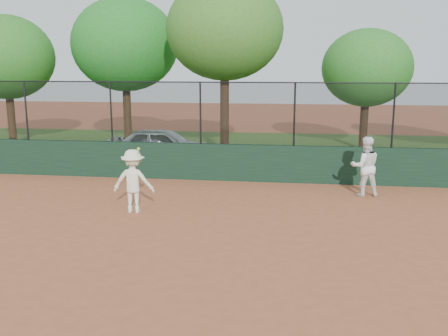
# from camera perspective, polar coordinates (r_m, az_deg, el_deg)

# --- Properties ---
(ground) EXTENTS (80.00, 80.00, 0.00)m
(ground) POSITION_cam_1_polar(r_m,az_deg,el_deg) (10.77, -5.92, -8.50)
(ground) COLOR #AA5936
(ground) RESTS_ON ground
(back_wall) EXTENTS (26.00, 0.20, 1.20)m
(back_wall) POSITION_cam_1_polar(r_m,az_deg,el_deg) (16.30, -0.93, 0.68)
(back_wall) COLOR #173320
(back_wall) RESTS_ON ground
(grass_strip) EXTENTS (36.00, 12.00, 0.01)m
(grass_strip) POSITION_cam_1_polar(r_m,az_deg,el_deg) (22.25, 1.47, 2.07)
(grass_strip) COLOR #2A4A17
(grass_strip) RESTS_ON ground
(parked_car) EXTENTS (4.16, 1.80, 1.40)m
(parked_car) POSITION_cam_1_polar(r_m,az_deg,el_deg) (19.07, -6.97, 2.50)
(parked_car) COLOR silver
(parked_car) RESTS_ON ground
(player_second) EXTENTS (0.91, 0.75, 1.72)m
(player_second) POSITION_cam_1_polar(r_m,az_deg,el_deg) (14.87, 15.83, 0.19)
(player_second) COLOR white
(player_second) RESTS_ON ground
(player_main) EXTENTS (1.07, 0.67, 1.74)m
(player_main) POSITION_cam_1_polar(r_m,az_deg,el_deg) (12.89, -10.31, -1.48)
(player_main) COLOR white
(player_main) RESTS_ON ground
(fence_assembly) EXTENTS (26.00, 0.06, 2.00)m
(fence_assembly) POSITION_cam_1_polar(r_m,az_deg,el_deg) (16.07, -1.05, 6.41)
(fence_assembly) COLOR black
(fence_assembly) RESTS_ON back_wall
(tree_0) EXTENTS (4.35, 3.96, 5.95)m
(tree_0) POSITION_cam_1_polar(r_m,az_deg,el_deg) (25.02, -23.63, 11.49)
(tree_0) COLOR #4D2F1B
(tree_0) RESTS_ON ground
(tree_1) EXTENTS (4.84, 4.40, 6.72)m
(tree_1) POSITION_cam_1_polar(r_m,az_deg,el_deg) (23.55, -11.28, 13.64)
(tree_1) COLOR #472E18
(tree_1) RESTS_ON ground
(tree_2) EXTENTS (4.61, 4.19, 7.08)m
(tree_2) POSITION_cam_1_polar(r_m,az_deg,el_deg) (20.25, 0.07, 15.51)
(tree_2) COLOR #472C19
(tree_2) RESTS_ON ground
(tree_3) EXTENTS (3.89, 3.54, 5.28)m
(tree_3) POSITION_cam_1_polar(r_m,az_deg,el_deg) (22.92, 16.02, 10.91)
(tree_3) COLOR #392313
(tree_3) RESTS_ON ground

